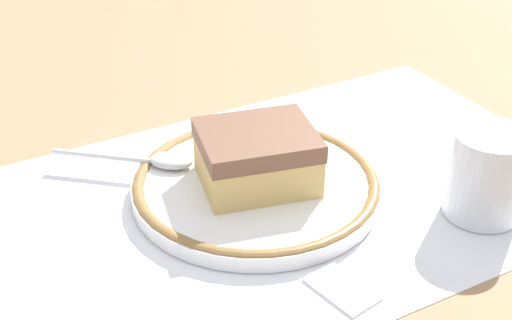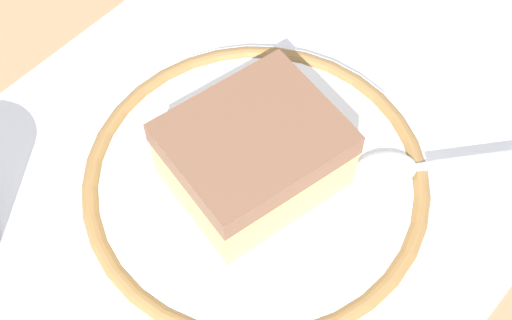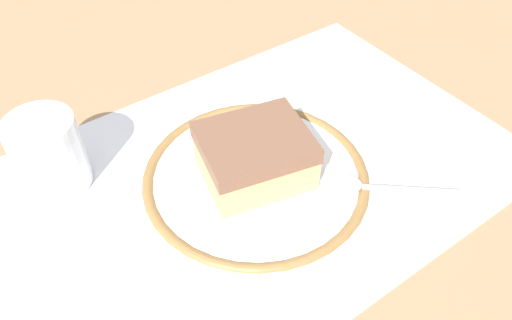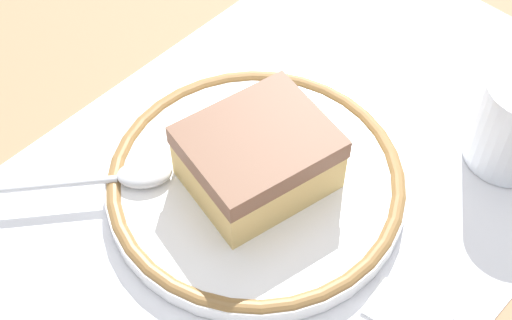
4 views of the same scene
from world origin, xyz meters
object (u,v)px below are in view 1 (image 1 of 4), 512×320
spoon (157,160)px  cake_slice (257,157)px  cup (486,179)px  sugar_packet (342,286)px  plate (256,186)px

spoon → cake_slice: bearing=-46.2°
cup → sugar_packet: (-0.15, -0.02, -0.03)m
cup → spoon: bearing=140.3°
cake_slice → sugar_packet: cake_slice is taller
spoon → cup: bearing=-39.7°
plate → sugar_packet: (-0.01, -0.13, -0.01)m
plate → cake_slice: 0.03m
spoon → cup: cup is taller
plate → cake_slice: bearing=-86.3°
plate → spoon: size_ratio=1.95×
cake_slice → cup: 0.18m
cup → sugar_packet: cup is taller
cake_slice → plate: bearing=93.7°
plate → cup: size_ratio=2.88×
cake_slice → sugar_packet: (-0.01, -0.13, -0.03)m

